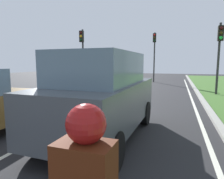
# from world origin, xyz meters

# --- Properties ---
(ground_plane) EXTENTS (60.00, 60.00, 0.00)m
(ground_plane) POSITION_xyz_m (0.00, 14.00, 0.00)
(ground_plane) COLOR #262628
(lane_line_center) EXTENTS (0.12, 32.00, 0.01)m
(lane_line_center) POSITION_xyz_m (-0.70, 14.00, 0.00)
(lane_line_center) COLOR silver
(lane_line_center) RESTS_ON ground
(lane_line_right_edge) EXTENTS (0.12, 32.00, 0.01)m
(lane_line_right_edge) POSITION_xyz_m (3.60, 14.00, 0.00)
(lane_line_right_edge) COLOR silver
(lane_line_right_edge) RESTS_ON ground
(curb_right) EXTENTS (0.24, 48.00, 0.12)m
(curb_right) POSITION_xyz_m (4.10, 14.00, 0.06)
(curb_right) COLOR #9E9B93
(curb_right) RESTS_ON ground
(car_suv_ahead) EXTENTS (2.10, 4.56, 2.28)m
(car_suv_ahead) POSITION_xyz_m (0.91, 8.87, 1.17)
(car_suv_ahead) COLOR #474C51
(car_suv_ahead) RESTS_ON ground
(traffic_light_near_right) EXTENTS (0.32, 0.50, 4.44)m
(traffic_light_near_right) POSITION_xyz_m (5.14, 17.80, 3.03)
(traffic_light_near_right) COLOR #2D2D2D
(traffic_light_near_right) RESTS_ON ground
(traffic_light_overhead_left) EXTENTS (0.32, 0.50, 4.72)m
(traffic_light_overhead_left) POSITION_xyz_m (-4.73, 19.04, 3.26)
(traffic_light_overhead_left) COLOR #2D2D2D
(traffic_light_overhead_left) RESTS_ON ground
(traffic_light_far_median) EXTENTS (0.32, 0.50, 5.16)m
(traffic_light_far_median) POSITION_xyz_m (0.37, 25.51, 3.55)
(traffic_light_far_median) COLOR #2D2D2D
(traffic_light_far_median) RESTS_ON ground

